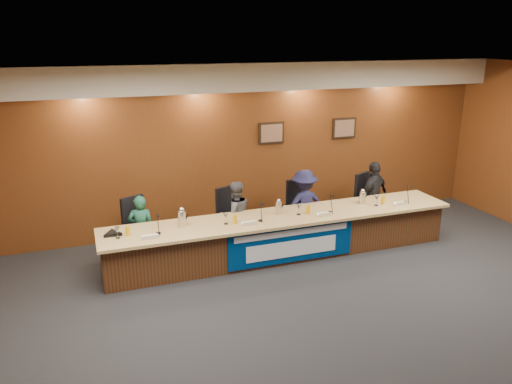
% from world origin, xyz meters
% --- Properties ---
extents(floor, '(10.00, 10.00, 0.00)m').
position_xyz_m(floor, '(0.00, 0.00, 0.00)').
color(floor, black).
rests_on(floor, ground).
extents(ceiling, '(10.00, 8.00, 0.04)m').
position_xyz_m(ceiling, '(0.00, 0.00, 3.20)').
color(ceiling, silver).
rests_on(ceiling, wall_back).
extents(wall_back, '(10.00, 0.04, 3.20)m').
position_xyz_m(wall_back, '(0.00, 4.00, 1.60)').
color(wall_back, '#5B2D13').
rests_on(wall_back, floor).
extents(soffit, '(10.00, 0.50, 0.50)m').
position_xyz_m(soffit, '(0.00, 3.75, 2.95)').
color(soffit, beige).
rests_on(soffit, wall_back).
extents(dais_body, '(6.00, 0.80, 0.70)m').
position_xyz_m(dais_body, '(0.00, 2.40, 0.35)').
color(dais_body, '#462612').
rests_on(dais_body, floor).
extents(dais_top, '(6.10, 0.95, 0.05)m').
position_xyz_m(dais_top, '(0.00, 2.35, 0.72)').
color(dais_top, tan).
rests_on(dais_top, dais_body).
extents(banner, '(2.20, 0.02, 0.65)m').
position_xyz_m(banner, '(0.00, 1.99, 0.38)').
color(banner, navy).
rests_on(banner, dais_body).
extents(banner_text_upper, '(2.00, 0.01, 0.10)m').
position_xyz_m(banner_text_upper, '(0.00, 1.97, 0.58)').
color(banner_text_upper, silver).
rests_on(banner_text_upper, banner).
extents(banner_text_lower, '(1.60, 0.01, 0.28)m').
position_xyz_m(banner_text_lower, '(0.00, 1.97, 0.30)').
color(banner_text_lower, silver).
rests_on(banner_text_lower, banner).
extents(wall_photo_left, '(0.52, 0.04, 0.42)m').
position_xyz_m(wall_photo_left, '(0.40, 3.97, 1.85)').
color(wall_photo_left, black).
rests_on(wall_photo_left, wall_back).
extents(wall_photo_right, '(0.52, 0.04, 0.42)m').
position_xyz_m(wall_photo_right, '(2.00, 3.97, 1.85)').
color(wall_photo_right, black).
rests_on(wall_photo_right, wall_back).
extents(panelist_a, '(0.47, 0.35, 1.17)m').
position_xyz_m(panelist_a, '(-2.30, 2.96, 0.58)').
color(panelist_a, '#1A513D').
rests_on(panelist_a, floor).
extents(panelist_b, '(0.65, 0.53, 1.25)m').
position_xyz_m(panelist_b, '(-0.67, 2.96, 0.62)').
color(panelist_b, '#4E4E53').
rests_on(panelist_b, floor).
extents(panelist_c, '(0.88, 0.54, 1.33)m').
position_xyz_m(panelist_c, '(0.66, 2.96, 0.67)').
color(panelist_c, '#18193C').
rests_on(panelist_c, floor).
extents(panelist_d, '(0.87, 0.64, 1.37)m').
position_xyz_m(panelist_d, '(2.15, 2.96, 0.68)').
color(panelist_d, black).
rests_on(panelist_d, floor).
extents(office_chair_a, '(0.64, 0.64, 0.08)m').
position_xyz_m(office_chair_a, '(-2.30, 3.06, 0.48)').
color(office_chair_a, black).
rests_on(office_chair_a, floor).
extents(office_chair_b, '(0.62, 0.62, 0.08)m').
position_xyz_m(office_chair_b, '(-0.67, 3.06, 0.48)').
color(office_chair_b, black).
rests_on(office_chair_b, floor).
extents(office_chair_c, '(0.50, 0.50, 0.08)m').
position_xyz_m(office_chair_c, '(0.66, 3.06, 0.48)').
color(office_chair_c, black).
rests_on(office_chair_c, floor).
extents(office_chair_d, '(0.64, 0.64, 0.08)m').
position_xyz_m(office_chair_d, '(2.15, 3.06, 0.48)').
color(office_chair_d, black).
rests_on(office_chair_d, floor).
extents(nameplate_a, '(0.24, 0.08, 0.10)m').
position_xyz_m(nameplate_a, '(-2.27, 2.06, 0.80)').
color(nameplate_a, white).
rests_on(nameplate_a, dais_top).
extents(microphone_a, '(0.07, 0.07, 0.02)m').
position_xyz_m(microphone_a, '(-2.12, 2.25, 0.76)').
color(microphone_a, black).
rests_on(microphone_a, dais_top).
extents(juice_glass_a, '(0.06, 0.06, 0.15)m').
position_xyz_m(juice_glass_a, '(-2.57, 2.34, 0.82)').
color(juice_glass_a, '#E09F00').
rests_on(juice_glass_a, dais_top).
extents(water_glass_a, '(0.08, 0.08, 0.18)m').
position_xyz_m(water_glass_a, '(-2.73, 2.28, 0.84)').
color(water_glass_a, silver).
rests_on(water_glass_a, dais_top).
extents(nameplate_b, '(0.24, 0.08, 0.10)m').
position_xyz_m(nameplate_b, '(-0.69, 2.10, 0.80)').
color(nameplate_b, white).
rests_on(nameplate_b, dais_top).
extents(microphone_b, '(0.07, 0.07, 0.02)m').
position_xyz_m(microphone_b, '(-0.46, 2.24, 0.76)').
color(microphone_b, black).
rests_on(microphone_b, dais_top).
extents(juice_glass_b, '(0.06, 0.06, 0.15)m').
position_xyz_m(juice_glass_b, '(-0.89, 2.28, 0.82)').
color(juice_glass_b, '#E09F00').
rests_on(juice_glass_b, dais_top).
extents(water_glass_b, '(0.08, 0.08, 0.18)m').
position_xyz_m(water_glass_b, '(-1.03, 2.30, 0.84)').
color(water_glass_b, silver).
rests_on(water_glass_b, dais_top).
extents(nameplate_c, '(0.24, 0.08, 0.10)m').
position_xyz_m(nameplate_c, '(0.63, 2.07, 0.80)').
color(nameplate_c, white).
rests_on(nameplate_c, dais_top).
extents(microphone_c, '(0.07, 0.07, 0.02)m').
position_xyz_m(microphone_c, '(0.81, 2.22, 0.76)').
color(microphone_c, black).
rests_on(microphone_c, dais_top).
extents(juice_glass_c, '(0.06, 0.06, 0.15)m').
position_xyz_m(juice_glass_c, '(0.42, 2.29, 0.82)').
color(juice_glass_c, '#E09F00').
rests_on(juice_glass_c, dais_top).
extents(water_glass_c, '(0.08, 0.08, 0.18)m').
position_xyz_m(water_glass_c, '(0.26, 2.31, 0.84)').
color(water_glass_c, silver).
rests_on(water_glass_c, dais_top).
extents(nameplate_d, '(0.24, 0.08, 0.10)m').
position_xyz_m(nameplate_d, '(2.18, 2.11, 0.80)').
color(nameplate_d, white).
rests_on(nameplate_d, dais_top).
extents(microphone_d, '(0.07, 0.07, 0.02)m').
position_xyz_m(microphone_d, '(2.37, 2.24, 0.76)').
color(microphone_d, black).
rests_on(microphone_d, dais_top).
extents(juice_glass_d, '(0.06, 0.06, 0.15)m').
position_xyz_m(juice_glass_d, '(1.93, 2.31, 0.82)').
color(juice_glass_d, '#E09F00').
rests_on(juice_glass_d, dais_top).
extents(water_glass_d, '(0.08, 0.08, 0.18)m').
position_xyz_m(water_glass_d, '(1.76, 2.27, 0.84)').
color(water_glass_d, silver).
rests_on(water_glass_d, dais_top).
extents(carafe_left, '(0.13, 0.13, 0.26)m').
position_xyz_m(carafe_left, '(-1.72, 2.43, 0.88)').
color(carafe_left, silver).
rests_on(carafe_left, dais_top).
extents(carafe_mid, '(0.11, 0.11, 0.22)m').
position_xyz_m(carafe_mid, '(-0.05, 2.46, 0.86)').
color(carafe_mid, silver).
rests_on(carafe_mid, dais_top).
extents(carafe_right, '(0.11, 0.11, 0.22)m').
position_xyz_m(carafe_right, '(1.58, 2.46, 0.86)').
color(carafe_right, silver).
rests_on(carafe_right, dais_top).
extents(speakerphone, '(0.32, 0.32, 0.05)m').
position_xyz_m(speakerphone, '(-2.79, 2.43, 0.78)').
color(speakerphone, black).
rests_on(speakerphone, dais_top).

